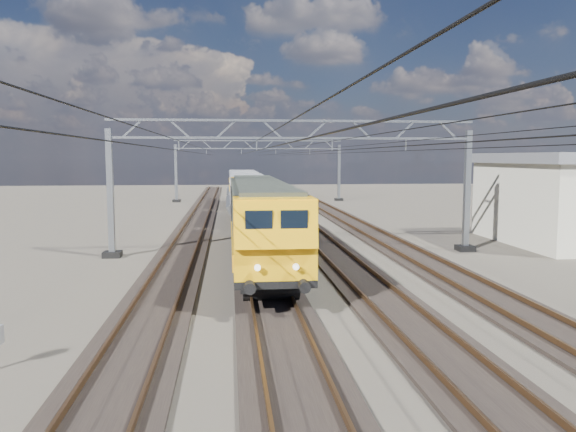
{
  "coord_description": "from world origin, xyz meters",
  "views": [
    {
      "loc": [
        -3.45,
        -25.44,
        5.16
      ],
      "look_at": [
        -0.71,
        0.64,
        2.4
      ],
      "focal_mm": 35.0,
      "sensor_mm": 36.0,
      "label": 1
    }
  ],
  "objects": [
    {
      "name": "ground",
      "position": [
        0.0,
        0.0,
        0.0
      ],
      "size": [
        160.0,
        160.0,
        0.0
      ],
      "primitive_type": "plane",
      "color": "#2C2721",
      "rests_on": "ground"
    },
    {
      "name": "catenary_gantry_far",
      "position": [
        0.0,
        40.0,
        3.91
      ],
      "size": [
        19.9,
        0.9,
        7.11
      ],
      "color": "gray",
      "rests_on": "ground"
    },
    {
      "name": "catenary_gantry_mid",
      "position": [
        0.0,
        4.0,
        3.91
      ],
      "size": [
        19.9,
        0.9,
        7.11
      ],
      "color": "gray",
      "rests_on": "ground"
    },
    {
      "name": "locomotive",
      "position": [
        -2.0,
        1.86,
        2.33
      ],
      "size": [
        2.76,
        21.1,
        3.62
      ],
      "color": "black",
      "rests_on": "ground"
    },
    {
      "name": "track_outer_east",
      "position": [
        6.0,
        0.0,
        0.07
      ],
      "size": [
        2.6,
        140.0,
        0.3
      ],
      "color": "black",
      "rests_on": "ground"
    },
    {
      "name": "track_loco",
      "position": [
        -2.0,
        0.0,
        0.07
      ],
      "size": [
        2.6,
        140.0,
        0.3
      ],
      "color": "black",
      "rests_on": "ground"
    },
    {
      "name": "track_inner_east",
      "position": [
        2.0,
        0.0,
        0.07
      ],
      "size": [
        2.6,
        140.0,
        0.3
      ],
      "color": "black",
      "rests_on": "ground"
    },
    {
      "name": "hopper_wagon_mid",
      "position": [
        -2.0,
        33.76,
        2.23
      ],
      "size": [
        3.38,
        13.0,
        3.25
      ],
      "color": "black",
      "rests_on": "ground"
    },
    {
      "name": "hopper_wagon_lead",
      "position": [
        -2.0,
        19.56,
        2.23
      ],
      "size": [
        3.38,
        13.0,
        3.25
      ],
      "color": "black",
      "rests_on": "ground"
    },
    {
      "name": "overhead_wires",
      "position": [
        0.0,
        8.0,
        5.75
      ],
      "size": [
        12.03,
        140.0,
        0.53
      ],
      "color": "black",
      "rests_on": "ground"
    },
    {
      "name": "track_outer_west",
      "position": [
        -6.0,
        0.0,
        0.07
      ],
      "size": [
        2.6,
        140.0,
        0.3
      ],
      "color": "black",
      "rests_on": "ground"
    }
  ]
}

